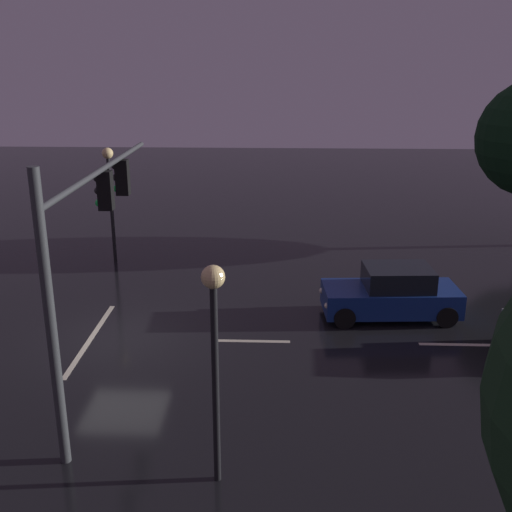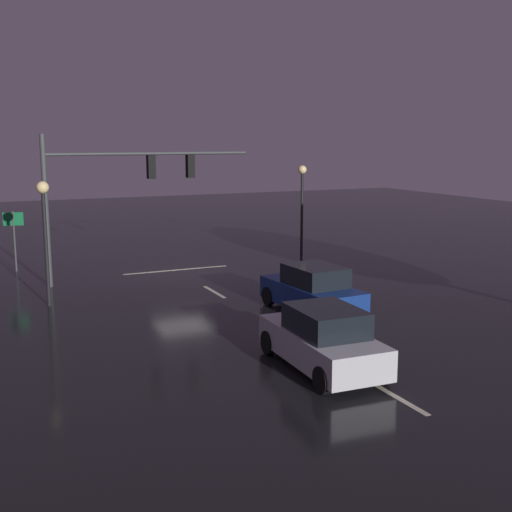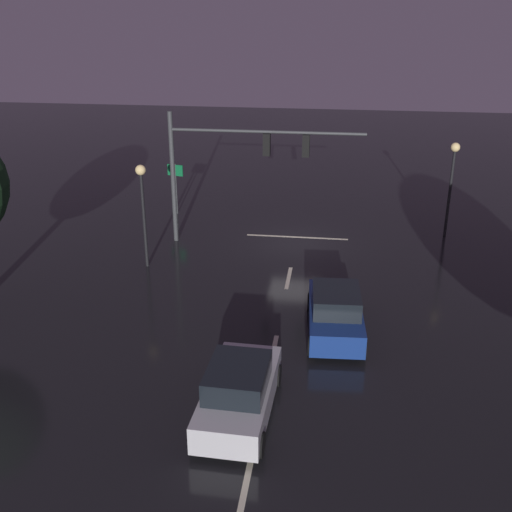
% 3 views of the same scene
% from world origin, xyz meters
% --- Properties ---
extents(ground_plane, '(80.00, 80.00, 0.00)m').
position_xyz_m(ground_plane, '(0.00, 0.00, 0.00)').
color(ground_plane, black).
extents(traffic_signal_assembly, '(8.94, 0.47, 6.22)m').
position_xyz_m(traffic_signal_assembly, '(2.84, 0.30, 4.28)').
color(traffic_signal_assembly, '#383A3D').
rests_on(traffic_signal_assembly, ground_plane).
extents(lane_dash_far, '(0.16, 2.20, 0.01)m').
position_xyz_m(lane_dash_far, '(0.00, 4.00, 0.00)').
color(lane_dash_far, beige).
rests_on(lane_dash_far, ground_plane).
extents(lane_dash_mid, '(0.16, 2.20, 0.01)m').
position_xyz_m(lane_dash_mid, '(0.00, 10.00, 0.00)').
color(lane_dash_mid, beige).
rests_on(lane_dash_mid, ground_plane).
extents(lane_dash_near, '(0.16, 2.20, 0.01)m').
position_xyz_m(lane_dash_near, '(0.00, 16.00, 0.00)').
color(lane_dash_near, beige).
rests_on(lane_dash_near, ground_plane).
extents(stop_bar, '(5.00, 0.16, 0.01)m').
position_xyz_m(stop_bar, '(0.00, -0.89, 0.00)').
color(stop_bar, beige).
rests_on(stop_bar, ground_plane).
extents(car_approaching, '(2.12, 4.45, 1.70)m').
position_xyz_m(car_approaching, '(-1.99, 8.40, 0.80)').
color(car_approaching, navy).
rests_on(car_approaching, ground_plane).
extents(car_distant, '(2.04, 4.42, 1.70)m').
position_xyz_m(car_distant, '(0.59, 13.49, 0.80)').
color(car_distant, '#B7B7BC').
rests_on(car_distant, ground_plane).
extents(street_lamp_left_kerb, '(0.44, 0.44, 4.68)m').
position_xyz_m(street_lamp_left_kerb, '(-7.24, -2.00, 3.31)').
color(street_lamp_left_kerb, black).
rests_on(street_lamp_left_kerb, ground_plane).
extents(street_lamp_right_kerb, '(0.44, 0.44, 4.55)m').
position_xyz_m(street_lamp_right_kerb, '(6.29, 3.55, 3.23)').
color(street_lamp_right_kerb, black).
rests_on(street_lamp_right_kerb, ground_plane).
extents(route_sign, '(0.89, 0.27, 2.78)m').
position_xyz_m(route_sign, '(6.79, -3.68, 2.01)').
color(route_sign, '#383A3D').
rests_on(route_sign, ground_plane).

